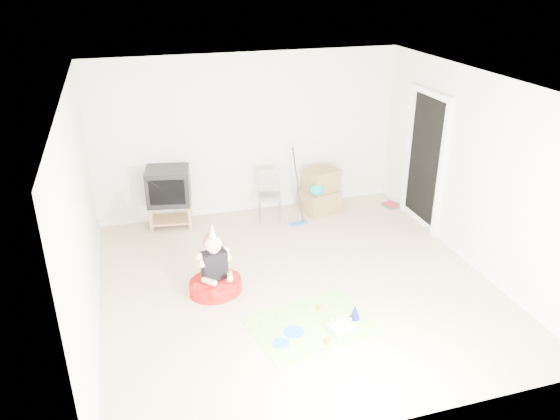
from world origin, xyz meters
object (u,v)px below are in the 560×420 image
object	(u,v)px
tv_stand	(171,212)
cardboard_boxes	(321,192)
crt_tv	(168,186)
folding_chair	(270,197)
birthday_cake	(341,328)
seated_woman	(215,278)

from	to	relation	value
tv_stand	cardboard_boxes	world-z (taller)	cardboard_boxes
crt_tv	folding_chair	size ratio (longest dim) A/B	0.79
tv_stand	crt_tv	size ratio (longest dim) A/B	1.09
birthday_cake	folding_chair	bearing A→B (deg)	89.75
crt_tv	birthday_cake	distance (m)	3.69
tv_stand	folding_chair	distance (m)	1.59
seated_woman	birthday_cake	world-z (taller)	seated_woman
crt_tv	birthday_cake	size ratio (longest dim) A/B	2.05
tv_stand	crt_tv	distance (m)	0.44
tv_stand	birthday_cake	distance (m)	3.63
cardboard_boxes	seated_woman	world-z (taller)	seated_woman
crt_tv	cardboard_boxes	size ratio (longest dim) A/B	0.89
tv_stand	crt_tv	xyz separation A→B (m)	(-0.00, 0.00, 0.44)
seated_woman	birthday_cake	xyz separation A→B (m)	(1.23, -1.20, -0.17)
tv_stand	cardboard_boxes	distance (m)	2.47
tv_stand	cardboard_boxes	size ratio (longest dim) A/B	0.97
tv_stand	cardboard_boxes	bearing A→B (deg)	-3.04
cardboard_boxes	seated_woman	bearing A→B (deg)	-137.63
tv_stand	folding_chair	size ratio (longest dim) A/B	0.86
crt_tv	seated_woman	xyz separation A→B (m)	(0.32, -2.08, -0.48)
tv_stand	cardboard_boxes	xyz separation A→B (m)	(2.46, -0.13, 0.10)
birthday_cake	crt_tv	bearing A→B (deg)	115.35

